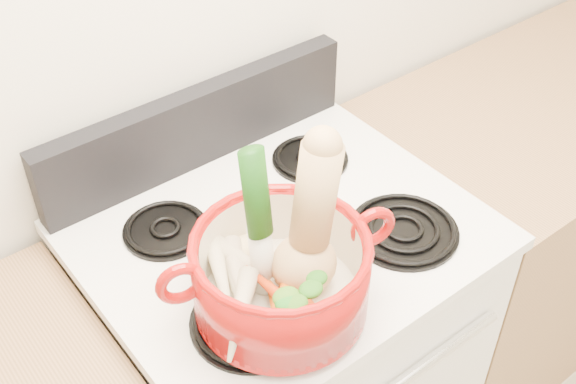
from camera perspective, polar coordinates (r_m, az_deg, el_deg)
wall_back at (r=1.52m, az=-8.93°, el=14.07°), size 3.50×0.02×2.60m
stove_body at (r=1.85m, az=-0.42°, el=-14.03°), size 0.76×0.65×0.92m
cooktop at (r=1.49m, az=-0.51°, el=-3.39°), size 0.78×0.67×0.03m
control_backsplash at (r=1.61m, az=-7.07°, el=5.20°), size 0.76×0.05×0.18m
counter_right at (r=2.44m, az=19.86°, el=-0.61°), size 1.36×0.65×0.90m
burner_front_left at (r=1.30m, az=-2.88°, el=-10.07°), size 0.22×0.22×0.02m
burner_front_right at (r=1.48m, az=9.15°, el=-2.93°), size 0.22×0.22×0.02m
burner_back_left at (r=1.48m, az=-9.67°, el=-2.85°), size 0.17×0.17×0.02m
burner_back_right at (r=1.64m, az=1.76°, el=2.74°), size 0.17×0.17×0.02m
dutch_oven at (r=1.26m, az=-0.56°, el=-6.58°), size 0.38×0.38×0.15m
pot_handle_left at (r=1.19m, az=-8.48°, el=-7.17°), size 0.09×0.04×0.09m
pot_handle_right at (r=1.28m, az=6.72°, el=-2.77°), size 0.09×0.04×0.09m
squash at (r=1.20m, az=1.36°, el=-2.49°), size 0.17×0.15×0.31m
leek at (r=1.20m, az=-2.15°, el=-2.44°), size 0.05×0.09×0.30m
ginger at (r=1.33m, az=-3.54°, el=-4.62°), size 0.09×0.07×0.04m
parsnip_0 at (r=1.26m, az=-3.72°, el=-8.21°), size 0.12×0.21×0.06m
parsnip_1 at (r=1.26m, az=-3.72°, el=-7.39°), size 0.12×0.20×0.06m
parsnip_2 at (r=1.28m, az=-2.82°, el=-5.88°), size 0.11×0.21×0.06m
parsnip_3 at (r=1.21m, az=-3.84°, el=-9.54°), size 0.15×0.15×0.05m
parsnip_4 at (r=1.27m, az=-5.47°, el=-6.00°), size 0.12×0.22×0.06m
carrot_0 at (r=1.23m, az=-0.04°, el=-9.75°), size 0.11×0.16×0.05m
carrot_1 at (r=1.24m, az=-0.92°, el=-9.10°), size 0.09×0.15×0.05m
carrot_2 at (r=1.26m, az=0.38°, el=-7.51°), size 0.05×0.16×0.04m
carrot_3 at (r=1.24m, az=-0.21°, el=-8.10°), size 0.12×0.14×0.05m
carrot_4 at (r=1.23m, az=-0.89°, el=-8.14°), size 0.05×0.16×0.05m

